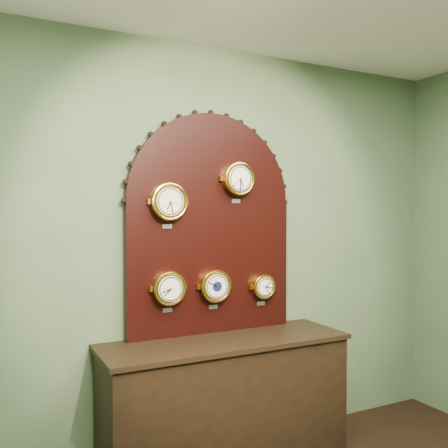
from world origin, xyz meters
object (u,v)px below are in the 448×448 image
shop_counter (225,404)px  display_board (211,217)px  barometer (215,286)px  roman_clock (169,202)px  hygrometer (169,288)px  arabic_clock (238,179)px  tide_clock (263,287)px

shop_counter → display_board: bearing=90.0°
barometer → shop_counter: bearing=-89.9°
shop_counter → roman_clock: bearing=155.2°
shop_counter → barometer: size_ratio=5.83×
shop_counter → hygrometer: hygrometer is taller
arabic_clock → hygrometer: size_ratio=1.03×
roman_clock → arabic_clock: 0.53m
roman_clock → arabic_clock: arabic_clock is taller
roman_clock → shop_counter: bearing=-24.8°
hygrometer → arabic_clock: bearing=-0.0°
display_board → roman_clock: (-0.33, -0.07, 0.10)m
arabic_clock → tide_clock: 0.79m
display_board → roman_clock: size_ratio=5.13×
roman_clock → display_board: bearing=11.5°
hygrometer → tide_clock: hygrometer is taller
display_board → hygrometer: display_board is taller
hygrometer → tide_clock: size_ratio=1.20×
display_board → tide_clock: 0.63m
tide_clock → roman_clock: bearing=-179.8°
shop_counter → arabic_clock: bearing=41.0°
shop_counter → roman_clock: size_ratio=5.37×
arabic_clock → barometer: 0.75m
tide_clock → barometer: bearing=-179.8°
display_board → arabic_clock: bearing=-20.7°
display_board → tide_clock: (0.38, -0.07, -0.50)m
hygrometer → barometer: 0.33m
roman_clock → arabic_clock: size_ratio=1.05×
display_board → hygrometer: bearing=-168.6°
hygrometer → barometer: (0.33, -0.00, -0.01)m
arabic_clock → shop_counter: bearing=-139.0°
display_board → tide_clock: size_ratio=6.70×
arabic_clock → tide_clock: arabic_clock is taller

